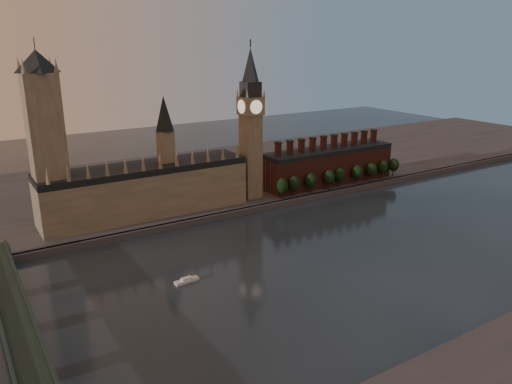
% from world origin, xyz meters
% --- Properties ---
extents(ground, '(900.00, 900.00, 0.00)m').
position_xyz_m(ground, '(0.00, 0.00, 0.00)').
color(ground, black).
rests_on(ground, ground).
extents(north_bank, '(900.00, 182.00, 4.00)m').
position_xyz_m(north_bank, '(0.00, 178.04, 2.00)').
color(north_bank, '#46474C').
rests_on(north_bank, ground).
extents(palace_of_westminster, '(130.00, 30.30, 74.00)m').
position_xyz_m(palace_of_westminster, '(-64.41, 114.91, 21.63)').
color(palace_of_westminster, gray).
rests_on(palace_of_westminster, north_bank).
extents(victoria_tower, '(24.00, 24.00, 108.00)m').
position_xyz_m(victoria_tower, '(-120.00, 115.00, 59.09)').
color(victoria_tower, gray).
rests_on(victoria_tower, north_bank).
extents(big_ben, '(15.00, 15.00, 107.00)m').
position_xyz_m(big_ben, '(10.00, 110.00, 56.83)').
color(big_ben, gray).
rests_on(big_ben, north_bank).
extents(chimney_block, '(110.00, 25.00, 37.00)m').
position_xyz_m(chimney_block, '(80.00, 110.00, 17.82)').
color(chimney_block, '#572921').
rests_on(chimney_block, north_bank).
extents(embankment_tree_0, '(8.60, 8.60, 14.88)m').
position_xyz_m(embankment_tree_0, '(25.57, 94.00, 13.47)').
color(embankment_tree_0, black).
rests_on(embankment_tree_0, north_bank).
extents(embankment_tree_1, '(8.60, 8.60, 14.88)m').
position_xyz_m(embankment_tree_1, '(36.27, 94.50, 13.47)').
color(embankment_tree_1, black).
rests_on(embankment_tree_1, north_bank).
extents(embankment_tree_2, '(8.60, 8.60, 14.88)m').
position_xyz_m(embankment_tree_2, '(50.96, 93.98, 13.47)').
color(embankment_tree_2, black).
rests_on(embankment_tree_2, north_bank).
extents(embankment_tree_3, '(8.60, 8.60, 14.88)m').
position_xyz_m(embankment_tree_3, '(67.95, 94.04, 13.47)').
color(embankment_tree_3, black).
rests_on(embankment_tree_3, north_bank).
extents(embankment_tree_4, '(8.60, 8.60, 14.88)m').
position_xyz_m(embankment_tree_4, '(79.19, 95.44, 13.47)').
color(embankment_tree_4, black).
rests_on(embankment_tree_4, north_bank).
extents(embankment_tree_5, '(8.60, 8.60, 14.88)m').
position_xyz_m(embankment_tree_5, '(95.67, 93.77, 13.47)').
color(embankment_tree_5, black).
rests_on(embankment_tree_5, north_bank).
extents(embankment_tree_6, '(8.60, 8.60, 14.88)m').
position_xyz_m(embankment_tree_6, '(110.48, 93.64, 13.47)').
color(embankment_tree_6, black).
rests_on(embankment_tree_6, north_bank).
extents(embankment_tree_7, '(8.60, 8.60, 14.88)m').
position_xyz_m(embankment_tree_7, '(124.60, 95.14, 13.47)').
color(embankment_tree_7, black).
rests_on(embankment_tree_7, north_bank).
extents(embankment_tree_8, '(8.60, 8.60, 14.88)m').
position_xyz_m(embankment_tree_8, '(136.43, 94.77, 13.47)').
color(embankment_tree_8, black).
rests_on(embankment_tree_8, north_bank).
extents(westminster_bridge, '(14.00, 200.00, 11.55)m').
position_xyz_m(westminster_bridge, '(-155.00, -2.70, 7.44)').
color(westminster_bridge, '#1C2B27').
rests_on(westminster_bridge, ground).
extents(river_boat, '(12.16, 4.17, 2.39)m').
position_xyz_m(river_boat, '(-80.12, 21.92, 0.92)').
color(river_boat, silver).
rests_on(river_boat, ground).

